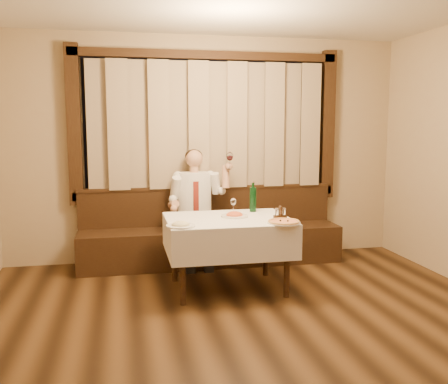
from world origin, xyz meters
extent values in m
cube|color=black|center=(0.00, 0.00, -0.01)|extent=(5.00, 6.00, 0.01)
cube|color=tan|center=(0.00, 3.00, 1.40)|extent=(5.00, 0.01, 2.80)
cube|color=black|center=(0.00, 2.98, 1.70)|extent=(3.00, 0.02, 1.60)
cube|color=orange|center=(-0.70, 2.97, 1.40)|extent=(0.50, 0.01, 0.40)
cube|color=black|center=(0.00, 2.94, 0.85)|extent=(3.30, 0.12, 0.10)
cube|color=black|center=(0.00, 2.94, 2.55)|extent=(3.30, 0.12, 0.10)
cube|color=black|center=(-1.60, 2.94, 1.70)|extent=(0.16, 0.12, 1.90)
cube|color=black|center=(1.60, 2.94, 1.70)|extent=(0.16, 0.12, 1.90)
cube|color=#94805F|center=(0.00, 2.88, 1.70)|extent=(2.90, 0.08, 1.55)
cube|color=black|center=(0.00, 2.68, 0.23)|extent=(3.20, 0.60, 0.45)
cube|color=black|center=(0.00, 2.92, 0.68)|extent=(3.20, 0.12, 0.45)
cube|color=black|center=(0.00, 2.92, 0.92)|extent=(3.20, 0.14, 0.04)
cylinder|color=black|center=(-0.52, 1.33, 0.35)|extent=(0.06, 0.06, 0.71)
cylinder|color=black|center=(0.52, 1.33, 0.35)|extent=(0.06, 0.06, 0.71)
cylinder|color=black|center=(-0.52, 2.07, 0.35)|extent=(0.06, 0.06, 0.71)
cylinder|color=black|center=(0.52, 2.07, 0.35)|extent=(0.06, 0.06, 0.71)
cube|color=black|center=(0.00, 1.70, 0.73)|extent=(1.20, 0.90, 0.04)
cube|color=white|center=(0.00, 1.70, 0.75)|extent=(1.26, 0.96, 0.01)
cube|color=white|center=(0.00, 1.22, 0.58)|extent=(1.26, 0.01, 0.35)
cube|color=white|center=(0.00, 2.18, 0.58)|extent=(1.26, 0.01, 0.35)
cube|color=white|center=(-0.63, 1.70, 0.58)|extent=(0.01, 0.96, 0.35)
cube|color=white|center=(0.63, 1.70, 0.58)|extent=(0.01, 0.96, 0.35)
cylinder|color=white|center=(0.48, 1.32, 0.76)|extent=(0.33, 0.33, 0.01)
cylinder|color=#C8401E|center=(0.48, 1.32, 0.77)|extent=(0.30, 0.30, 0.01)
torus|color=tan|center=(0.48, 1.32, 0.78)|extent=(0.31, 0.31, 0.02)
sphere|color=black|center=(0.45, 1.34, 0.78)|extent=(0.02, 0.02, 0.02)
sphere|color=black|center=(0.52, 1.31, 0.78)|extent=(0.02, 0.02, 0.02)
cylinder|color=white|center=(0.08, 1.75, 0.76)|extent=(0.28, 0.28, 0.02)
ellipsoid|color=#C23C1F|center=(0.08, 1.75, 0.81)|extent=(0.18, 0.18, 0.08)
cylinder|color=white|center=(-0.53, 1.36, 0.76)|extent=(0.28, 0.28, 0.02)
ellipsoid|color=beige|center=(-0.53, 1.36, 0.81)|extent=(0.17, 0.17, 0.08)
cylinder|color=#115120|center=(0.35, 2.01, 0.89)|extent=(0.07, 0.07, 0.27)
cylinder|color=#115120|center=(0.35, 2.01, 1.05)|extent=(0.03, 0.03, 0.06)
cylinder|color=silver|center=(0.35, 2.01, 1.09)|extent=(0.03, 0.03, 0.01)
cylinder|color=white|center=(0.10, 1.91, 0.76)|extent=(0.06, 0.06, 0.01)
cylinder|color=white|center=(0.10, 1.91, 0.81)|extent=(0.01, 0.01, 0.09)
ellipsoid|color=white|center=(0.10, 1.91, 0.89)|extent=(0.07, 0.07, 0.08)
cube|color=black|center=(0.50, 1.51, 0.78)|extent=(0.13, 0.07, 0.04)
cube|color=black|center=(0.50, 1.51, 0.85)|extent=(0.02, 0.06, 0.10)
cylinder|color=white|center=(0.47, 1.51, 0.83)|extent=(0.03, 0.03, 0.07)
cylinder|color=silver|center=(0.47, 1.51, 0.87)|extent=(0.04, 0.04, 0.01)
cylinder|color=white|center=(0.54, 1.51, 0.83)|extent=(0.03, 0.03, 0.07)
cylinder|color=silver|center=(0.54, 1.51, 0.87)|extent=(0.04, 0.04, 0.01)
cube|color=black|center=(-0.20, 2.56, 0.53)|extent=(0.39, 0.44, 0.16)
cube|color=black|center=(-0.31, 2.35, 0.23)|extent=(0.11, 0.12, 0.45)
cube|color=black|center=(-0.09, 2.35, 0.23)|extent=(0.11, 0.12, 0.45)
ellipsoid|color=white|center=(-0.20, 2.71, 0.87)|extent=(0.41, 0.26, 0.53)
cube|color=maroon|center=(-0.20, 2.58, 0.84)|extent=(0.06, 0.01, 0.39)
cylinder|color=tan|center=(-0.20, 2.71, 1.18)|extent=(0.10, 0.10, 0.08)
sphere|color=tan|center=(-0.20, 2.71, 1.30)|extent=(0.21, 0.21, 0.21)
ellipsoid|color=black|center=(-0.20, 2.74, 1.33)|extent=(0.21, 0.21, 0.16)
sphere|color=white|center=(-0.40, 2.71, 1.09)|extent=(0.13, 0.13, 0.13)
sphere|color=white|center=(0.00, 2.71, 1.09)|extent=(0.13, 0.13, 0.13)
sphere|color=tan|center=(-0.50, 2.31, 0.76)|extent=(0.08, 0.08, 0.08)
sphere|color=tan|center=(0.19, 2.54, 1.22)|extent=(0.09, 0.09, 0.09)
cylinder|color=white|center=(0.19, 2.51, 1.25)|extent=(0.01, 0.01, 0.11)
ellipsoid|color=white|center=(0.19, 2.51, 1.34)|extent=(0.08, 0.08, 0.10)
ellipsoid|color=#4C070F|center=(0.19, 2.51, 1.32)|extent=(0.06, 0.06, 0.06)
camera|label=1|loc=(-1.06, -3.24, 1.73)|focal=40.00mm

